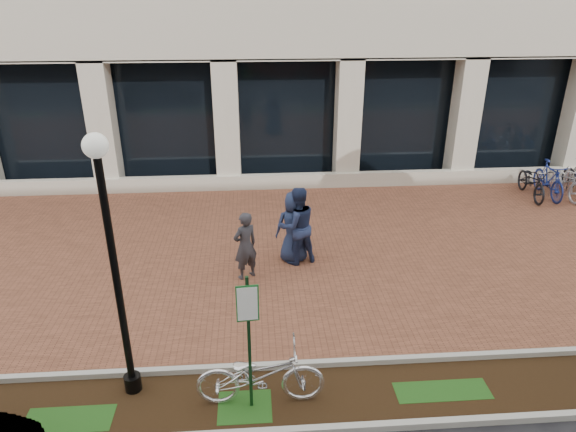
{
  "coord_description": "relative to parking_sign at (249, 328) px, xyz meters",
  "views": [
    {
      "loc": [
        -1.21,
        -11.77,
        6.26
      ],
      "look_at": [
        -0.41,
        -0.8,
        1.33
      ],
      "focal_mm": 32.0,
      "sensor_mm": 36.0,
      "label": 1
    }
  ],
  "objects": [
    {
      "name": "ground",
      "position": [
        1.34,
        5.38,
        -1.55
      ],
      "size": [
        120.0,
        120.0,
        0.0
      ],
      "primitive_type": "plane",
      "color": "black",
      "rests_on": "ground"
    },
    {
      "name": "brick_plaza",
      "position": [
        1.34,
        5.38,
        -1.55
      ],
      "size": [
        40.0,
        9.0,
        0.01
      ],
      "primitive_type": "cube",
      "color": "brown",
      "rests_on": "ground"
    },
    {
      "name": "planting_strip",
      "position": [
        1.34,
        0.13,
        -1.55
      ],
      "size": [
        40.0,
        1.5,
        0.01
      ],
      "primitive_type": "cube",
      "color": "black",
      "rests_on": "ground"
    },
    {
      "name": "curb_plaza_side",
      "position": [
        1.34,
        0.88,
        -1.49
      ],
      "size": [
        40.0,
        0.12,
        0.12
      ],
      "primitive_type": "cube",
      "color": "#ACACA2",
      "rests_on": "ground"
    },
    {
      "name": "curb_street_side",
      "position": [
        1.34,
        -0.62,
        -1.49
      ],
      "size": [
        40.0,
        0.12,
        0.12
      ],
      "primitive_type": "cube",
      "color": "#ACACA2",
      "rests_on": "ground"
    },
    {
      "name": "parking_sign",
      "position": [
        0.0,
        0.0,
        0.0
      ],
      "size": [
        0.34,
        0.07,
        2.44
      ],
      "rotation": [
        0.0,
        0.0,
        0.08
      ],
      "color": "#14381A",
      "rests_on": "ground"
    },
    {
      "name": "lamppost",
      "position": [
        -1.99,
        0.53,
        0.97
      ],
      "size": [
        0.36,
        0.36,
        4.47
      ],
      "color": "black",
      "rests_on": "ground"
    },
    {
      "name": "locked_bicycle",
      "position": [
        0.16,
        0.11,
        -1.01
      ],
      "size": [
        2.09,
        0.75,
        1.09
      ],
      "primitive_type": "imported",
      "rotation": [
        0.0,
        0.0,
        1.56
      ],
      "color": "silver",
      "rests_on": "ground"
    },
    {
      "name": "pedestrian_left",
      "position": [
        -0.09,
        4.09,
        -0.72
      ],
      "size": [
        0.72,
        0.66,
        1.66
      ],
      "primitive_type": "imported",
      "rotation": [
        0.0,
        0.0,
        3.7
      ],
      "color": "#2E2D33",
      "rests_on": "ground"
    },
    {
      "name": "pedestrian_mid",
      "position": [
        1.16,
        4.77,
        -0.57
      ],
      "size": [
        1.14,
        1.01,
        1.97
      ],
      "primitive_type": "imported",
      "rotation": [
        0.0,
        0.0,
        3.46
      ],
      "color": "navy",
      "rests_on": "ground"
    },
    {
      "name": "pedestrian_right",
      "position": [
        1.09,
        4.87,
        -0.65
      ],
      "size": [
        0.89,
        0.59,
        1.81
      ],
      "primitive_type": "imported",
      "rotation": [
        0.0,
        0.0,
        3.15
      ],
      "color": "#1D2849",
      "rests_on": "ground"
    },
    {
      "name": "bollard",
      "position": [
        10.43,
        8.78,
        -1.09
      ],
      "size": [
        0.12,
        0.12,
        0.91
      ],
      "color": "silver",
      "rests_on": "ground"
    }
  ]
}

